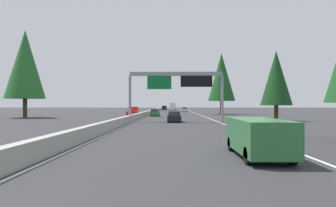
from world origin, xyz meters
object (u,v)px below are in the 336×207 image
at_px(sedan_far_center, 155,113).
at_px(sedan_far_left, 184,110).
at_px(pickup_near_center, 164,108).
at_px(box_truck_distant_a, 173,106).
at_px(minivan_mid_left, 258,136).
at_px(conifer_left_near, 25,64).
at_px(conifer_right_mid, 221,77).
at_px(sign_gantry_overhead, 177,82).
at_px(conifer_right_near, 276,78).
at_px(oncoming_near, 133,111).
at_px(sedan_mid_center, 174,117).

bearing_deg(sedan_far_center, sedan_far_left, -11.40).
relative_size(pickup_near_center, box_truck_distant_a, 0.66).
bearing_deg(minivan_mid_left, conifer_left_near, 38.08).
bearing_deg(conifer_left_near, sedan_far_center, -70.82).
bearing_deg(conifer_left_near, conifer_right_mid, -63.10).
relative_size(sign_gantry_overhead, box_truck_distant_a, 1.49).
relative_size(sedan_far_left, conifer_right_near, 0.44).
height_order(oncoming_near, conifer_right_mid, conifer_right_mid).
xyz_separation_m(sign_gantry_overhead, pickup_near_center, (82.57, 4.15, -4.40)).
xyz_separation_m(sign_gantry_overhead, sedan_far_center, (19.91, 4.21, -4.63)).
distance_m(oncoming_near, conifer_left_near, 22.59).
relative_size(sedan_far_center, conifer_right_mid, 0.30).
xyz_separation_m(sign_gantry_overhead, box_truck_distant_a, (82.40, 0.69, -3.71)).
distance_m(conifer_right_near, conifer_left_near, 41.95).
distance_m(sign_gantry_overhead, minivan_mid_left, 26.52).
relative_size(oncoming_near, conifer_right_mid, 0.38).
bearing_deg(conifer_right_mid, conifer_right_near, -173.33).
bearing_deg(box_truck_distant_a, conifer_right_mid, -167.12).
xyz_separation_m(minivan_mid_left, sedan_mid_center, (26.33, 3.62, -0.27)).
bearing_deg(sign_gantry_overhead, conifer_right_near, -76.75).
bearing_deg(conifer_right_mid, sign_gantry_overhead, 160.56).
height_order(conifer_right_near, conifer_right_mid, conifer_right_mid).
bearing_deg(conifer_right_near, box_truck_distant_a, 10.72).
bearing_deg(conifer_right_near, conifer_left_near, 77.91).
bearing_deg(conifer_right_mid, pickup_near_center, 16.45).
xyz_separation_m(sign_gantry_overhead, oncoming_near, (23.59, 9.11, -4.40)).
bearing_deg(pickup_near_center, sign_gantry_overhead, -177.12).
distance_m(sedan_mid_center, sedan_far_left, 56.12).
xyz_separation_m(pickup_near_center, conifer_right_near, (-79.21, -18.42, 5.22)).
distance_m(sedan_far_center, conifer_right_mid, 20.66).
xyz_separation_m(oncoming_near, conifer_left_near, (-11.47, 17.51, 8.50)).
bearing_deg(sedan_far_left, sign_gantry_overhead, 176.81).
bearing_deg(sign_gantry_overhead, sedan_mid_center, 47.41).
bearing_deg(sedan_far_center, box_truck_distant_a, -3.23).
bearing_deg(conifer_left_near, conifer_right_near, -102.09).
relative_size(sign_gantry_overhead, conifer_right_mid, 0.87).
height_order(pickup_near_center, conifer_right_near, conifer_right_near).
distance_m(sedan_mid_center, oncoming_near, 24.79).
bearing_deg(minivan_mid_left, box_truck_distant_a, 2.06).
relative_size(minivan_mid_left, pickup_near_center, 0.89).
bearing_deg(sedan_far_left, box_truck_distant_a, 8.38).
xyz_separation_m(minivan_mid_left, sedan_far_left, (82.34, 0.07, -0.27)).
relative_size(sedan_far_left, conifer_left_near, 0.28).
distance_m(sign_gantry_overhead, pickup_near_center, 82.79).
bearing_deg(pickup_near_center, sedan_far_left, -164.44).
bearing_deg(sedan_mid_center, conifer_right_mid, -20.33).
xyz_separation_m(sign_gantry_overhead, sedan_mid_center, (0.38, 0.41, -4.63)).
height_order(sedan_far_center, oncoming_near, oncoming_near).
distance_m(oncoming_near, conifer_right_near, 31.35).
xyz_separation_m(sedan_far_left, box_truck_distant_a, (26.02, 3.83, 0.93)).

